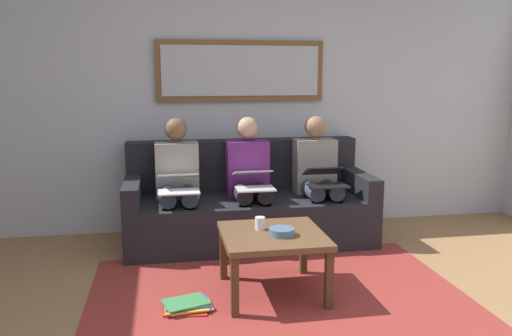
% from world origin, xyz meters
% --- Properties ---
extents(wall_rear, '(6.00, 0.12, 2.60)m').
position_xyz_m(wall_rear, '(0.00, -2.60, 1.30)').
color(wall_rear, '#B7BCC6').
rests_on(wall_rear, ground_plane).
extents(area_rug, '(2.60, 1.80, 0.01)m').
position_xyz_m(area_rug, '(0.00, -0.85, 0.00)').
color(area_rug, maroon).
rests_on(area_rug, ground_plane).
extents(couch, '(2.20, 0.90, 0.90)m').
position_xyz_m(couch, '(0.00, -2.12, 0.31)').
color(couch, black).
rests_on(couch, ground_plane).
extents(framed_mirror, '(1.61, 0.05, 0.57)m').
position_xyz_m(framed_mirror, '(0.00, -2.51, 1.55)').
color(framed_mirror, brown).
extents(coffee_table, '(0.70, 0.70, 0.44)m').
position_xyz_m(coffee_table, '(0.03, -0.90, 0.38)').
color(coffee_table, brown).
rests_on(coffee_table, ground_plane).
extents(cup, '(0.07, 0.07, 0.09)m').
position_xyz_m(cup, '(0.10, -0.99, 0.49)').
color(cup, silver).
rests_on(cup, coffee_table).
extents(bowl, '(0.17, 0.17, 0.05)m').
position_xyz_m(bowl, '(-0.02, -0.83, 0.47)').
color(bowl, slate).
rests_on(bowl, coffee_table).
extents(person_left, '(0.38, 0.58, 1.14)m').
position_xyz_m(person_left, '(-0.64, -2.05, 0.61)').
color(person_left, gray).
rests_on(person_left, couch).
extents(laptop_black, '(0.34, 0.36, 0.16)m').
position_xyz_m(laptop_black, '(-0.64, -1.81, 0.62)').
color(laptop_black, black).
extents(person_middle, '(0.38, 0.58, 1.14)m').
position_xyz_m(person_middle, '(0.00, -2.05, 0.61)').
color(person_middle, '#66236B').
rests_on(person_middle, couch).
extents(laptop_silver, '(0.32, 0.36, 0.16)m').
position_xyz_m(laptop_silver, '(0.00, -1.81, 0.63)').
color(laptop_silver, silver).
extents(person_right, '(0.38, 0.58, 1.14)m').
position_xyz_m(person_right, '(0.64, -2.05, 0.61)').
color(person_right, gray).
rests_on(person_right, couch).
extents(laptop_white, '(0.34, 0.35, 0.15)m').
position_xyz_m(laptop_white, '(0.64, -1.81, 0.63)').
color(laptop_white, white).
extents(magazine_stack, '(0.34, 0.28, 0.05)m').
position_xyz_m(magazine_stack, '(0.63, -0.74, 0.03)').
color(magazine_stack, red).
rests_on(magazine_stack, ground_plane).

